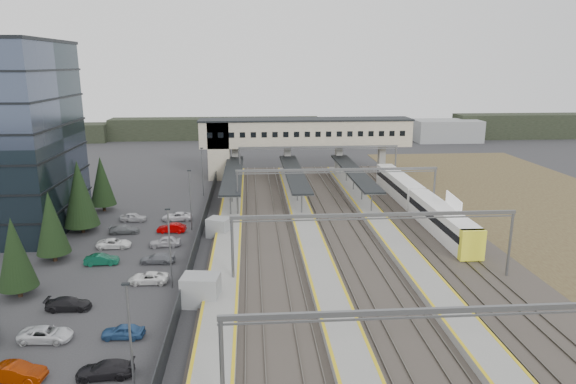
{
  "coord_description": "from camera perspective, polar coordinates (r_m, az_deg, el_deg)",
  "views": [
    {
      "loc": [
        -0.07,
        -55.31,
        21.38
      ],
      "look_at": [
        5.03,
        13.67,
        4.0
      ],
      "focal_mm": 32.0,
      "sensor_mm": 36.0,
      "label": 1
    }
  ],
  "objects": [
    {
      "name": "rail_corridor",
      "position": [
        64.58,
        4.4,
        -5.0
      ],
      "size": [
        34.0,
        90.0,
        0.92
      ],
      "color": "#3B352F",
      "rests_on": "ground"
    },
    {
      "name": "car_park",
      "position": [
        54.26,
        -18.27,
        -9.18
      ],
      "size": [
        10.43,
        44.58,
        1.29
      ],
      "color": "#BBBBBF",
      "rests_on": "ground"
    },
    {
      "name": "treeline_far",
      "position": [
        150.64,
        4.96,
        7.02
      ],
      "size": [
        170.0,
        19.0,
        7.0
      ],
      "color": "black",
      "rests_on": "ground"
    },
    {
      "name": "canopies",
      "position": [
        84.44,
        0.67,
        2.17
      ],
      "size": [
        23.1,
        30.0,
        3.28
      ],
      "color": "black",
      "rests_on": "ground"
    },
    {
      "name": "train",
      "position": [
        76.59,
        14.24,
        -1.01
      ],
      "size": [
        2.76,
        38.4,
        3.48
      ],
      "color": "white",
      "rests_on": "ground"
    },
    {
      "name": "lampposts",
      "position": [
        59.6,
        -11.71,
        -2.82
      ],
      "size": [
        0.5,
        53.25,
        8.07
      ],
      "color": "slate",
      "rests_on": "ground"
    },
    {
      "name": "billboard",
      "position": [
        67.69,
        17.87,
        -1.85
      ],
      "size": [
        0.66,
        6.17,
        5.28
      ],
      "color": "slate",
      "rests_on": "ground"
    },
    {
      "name": "relay_cabin_near",
      "position": [
        48.03,
        -9.65,
        -10.69
      ],
      "size": [
        3.67,
        2.91,
        2.79
      ],
      "color": "gray",
      "rests_on": "ground"
    },
    {
      "name": "fence",
      "position": [
        63.98,
        -9.81,
        -4.68
      ],
      "size": [
        0.08,
        90.0,
        2.0
      ],
      "color": "#26282B",
      "rests_on": "ground"
    },
    {
      "name": "gantries",
      "position": [
        61.5,
        7.23,
        -0.5
      ],
      "size": [
        28.4,
        62.28,
        7.17
      ],
      "color": "slate",
      "rests_on": "ground"
    },
    {
      "name": "footbridge",
      "position": [
        98.54,
        0.34,
        6.26
      ],
      "size": [
        40.4,
        6.4,
        11.2
      ],
      "color": "#A79F85",
      "rests_on": "ground"
    },
    {
      "name": "ground",
      "position": [
        59.3,
        -3.91,
        -7.06
      ],
      "size": [
        220.0,
        220.0,
        0.0
      ],
      "primitive_type": "plane",
      "color": "#2B2B2D",
      "rests_on": "ground"
    },
    {
      "name": "relay_cabin_far",
      "position": [
        65.57,
        -7.68,
        -3.93
      ],
      "size": [
        3.34,
        3.11,
        2.45
      ],
      "color": "gray",
      "rests_on": "ground"
    },
    {
      "name": "conifer_row",
      "position": [
        58.32,
        -26.17,
        -3.87
      ],
      "size": [
        4.42,
        49.82,
        9.5
      ],
      "color": "black",
      "rests_on": "ground"
    }
  ]
}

